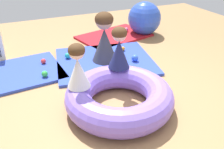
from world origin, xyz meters
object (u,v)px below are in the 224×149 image
object	(u,v)px
inflatable_cushion	(119,97)
play_ball_yellow	(120,37)
play_ball_pink	(126,30)
adult_seated	(104,38)
play_ball_blue	(135,58)
child_in_navy	(119,48)
exercise_ball_large	(144,18)
child_in_white	(78,66)
play_ball_red	(43,61)
play_ball_orange	(123,49)
play_ball_green	(45,74)
play_ball_teal	(68,56)

from	to	relation	value
inflatable_cushion	play_ball_yellow	xyz separation A→B (m)	(0.91, 1.90, -0.07)
inflatable_cushion	play_ball_pink	bearing A→B (deg)	61.49
adult_seated	play_ball_blue	bearing A→B (deg)	-173.77
child_in_navy	exercise_ball_large	xyz separation A→B (m)	(1.34, 1.66, -0.23)
adult_seated	play_ball_yellow	bearing A→B (deg)	-94.48
child_in_white	play_ball_red	xyz separation A→B (m)	(-0.19, 1.26, -0.46)
play_ball_orange	child_in_white	bearing A→B (deg)	-132.73
play_ball_green	play_ball_blue	bearing A→B (deg)	-2.67
play_ball_orange	play_ball_red	size ratio (longest dim) A/B	0.92
adult_seated	play_ball_blue	distance (m)	0.56
child_in_navy	play_ball_orange	bearing A→B (deg)	-151.63
play_ball_pink	play_ball_green	distance (m)	2.23
play_ball_yellow	play_ball_orange	distance (m)	0.55
play_ball_blue	exercise_ball_large	bearing A→B (deg)	54.12
play_ball_blue	play_ball_teal	size ratio (longest dim) A/B	1.15
adult_seated	play_ball_blue	world-z (taller)	adult_seated
child_in_white	play_ball_blue	size ratio (longest dim) A/B	4.61
play_ball_teal	play_ball_pink	bearing A→B (deg)	28.71
play_ball_yellow	play_ball_blue	world-z (taller)	play_ball_blue
child_in_navy	play_ball_teal	distance (m)	1.22
play_ball_yellow	play_ball_orange	xyz separation A→B (m)	(-0.19, -0.52, -0.01)
play_ball_yellow	play_ball_teal	bearing A→B (deg)	-158.28
play_ball_teal	exercise_ball_large	bearing A→B (deg)	19.20
child_in_white	play_ball_green	xyz separation A→B (m)	(-0.25, 0.84, -0.46)
inflatable_cushion	child_in_navy	bearing A→B (deg)	65.67
play_ball_orange	play_ball_pink	bearing A→B (deg)	60.05
child_in_navy	play_ball_orange	size ratio (longest dim) A/B	7.27
play_ball_green	play_ball_blue	size ratio (longest dim) A/B	0.83
inflatable_cushion	play_ball_green	distance (m)	1.19
play_ball_orange	play_ball_green	bearing A→B (deg)	-164.56
play_ball_blue	play_ball_orange	bearing A→B (deg)	88.60
play_ball_teal	play_ball_green	bearing A→B (deg)	-134.16
inflatable_cushion	play_ball_green	size ratio (longest dim) A/B	13.79
play_ball_pink	play_ball_yellow	bearing A→B (deg)	-132.17
child_in_navy	play_ball_red	xyz separation A→B (m)	(-0.78, 1.02, -0.47)
inflatable_cushion	child_in_navy	size ratio (longest dim) A/B	2.36
child_in_navy	play_ball_red	world-z (taller)	child_in_navy
child_in_white	play_ball_blue	bearing A→B (deg)	-116.74
play_ball_pink	exercise_ball_large	xyz separation A→B (m)	(0.31, -0.18, 0.24)
child_in_white	play_ball_red	bearing A→B (deg)	-52.90
play_ball_green	play_ball_blue	distance (m)	1.36
inflatable_cushion	play_ball_yellow	bearing A→B (deg)	64.37
play_ball_yellow	play_ball_teal	xyz separation A→B (m)	(-1.12, -0.45, 0.00)
adult_seated	exercise_ball_large	xyz separation A→B (m)	(1.22, 0.89, -0.08)
play_ball_yellow	play_ball_blue	distance (m)	0.98
play_ball_blue	play_ball_teal	distance (m)	1.06
inflatable_cushion	exercise_ball_large	distance (m)	2.56
play_ball_green	play_ball_orange	world-z (taller)	play_ball_green
play_ball_yellow	child_in_white	bearing A→B (deg)	-127.10
child_in_navy	play_ball_blue	xyz separation A→B (m)	(0.53, 0.54, -0.46)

